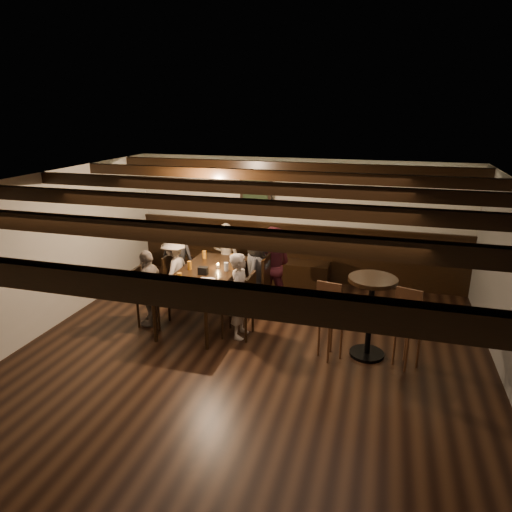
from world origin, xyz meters
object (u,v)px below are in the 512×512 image
(bar_stool_left, at_px, (330,329))
(bar_stool_right, at_px, (407,337))
(person_left_far, at_px, (149,288))
(chair_right_near, at_px, (255,295))
(person_right_far, at_px, (241,296))
(chair_left_near, at_px, (177,288))
(chair_left_far, at_px, (152,307))
(dining_table, at_px, (205,277))
(person_bench_right, at_px, (272,265))
(person_left_near, at_px, (174,270))
(chair_right_far, at_px, (239,317))
(person_bench_centre, at_px, (226,259))
(person_right_near, at_px, (257,273))
(high_top_table, at_px, (371,305))
(person_bench_left, at_px, (177,258))

(bar_stool_left, relative_size, bar_stool_right, 1.00)
(person_left_far, bearing_deg, chair_right_near, 121.46)
(bar_stool_right, bearing_deg, person_right_far, -168.64)
(person_right_far, bearing_deg, chair_left_near, 58.49)
(chair_left_far, distance_m, person_left_far, 0.32)
(dining_table, bearing_deg, person_left_far, -149.04)
(person_bench_right, xyz_separation_m, person_left_near, (-1.65, -0.46, -0.10))
(chair_right_far, relative_size, person_bench_centre, 0.73)
(chair_right_far, distance_m, person_bench_centre, 1.71)
(person_right_near, distance_m, bar_stool_left, 1.82)
(dining_table, height_order, person_left_far, person_left_far)
(chair_left_far, distance_m, person_left_near, 0.95)
(chair_left_near, xyz_separation_m, bar_stool_left, (2.84, -1.17, 0.17))
(chair_left_near, distance_m, bar_stool_right, 4.00)
(chair_right_near, bearing_deg, person_right_far, -178.14)
(chair_right_near, xyz_separation_m, person_bench_centre, (-0.72, 0.60, 0.37))
(person_bench_centre, distance_m, high_top_table, 3.05)
(bar_stool_left, bearing_deg, person_right_near, 149.29)
(chair_left_near, relative_size, person_bench_right, 0.62)
(chair_right_near, relative_size, person_bench_left, 0.75)
(chair_left_far, height_order, person_right_near, person_right_near)
(chair_left_near, distance_m, chair_right_near, 1.44)
(person_bench_left, height_order, person_bench_right, person_bench_right)
(chair_left_near, distance_m, person_left_near, 0.33)
(person_bench_centre, distance_m, person_left_far, 1.68)
(person_bench_right, bearing_deg, person_right_near, 71.57)
(person_bench_left, bearing_deg, dining_table, 135.00)
(dining_table, relative_size, chair_left_near, 2.43)
(dining_table, xyz_separation_m, chair_right_near, (0.72, 0.45, -0.41))
(chair_right_near, bearing_deg, chair_left_near, 90.00)
(chair_right_far, bearing_deg, person_bench_right, -7.56)
(chair_left_near, bearing_deg, bar_stool_right, 73.54)
(person_right_near, bearing_deg, bar_stool_left, -130.84)
(person_right_near, bearing_deg, person_left_far, 120.96)
(chair_right_far, height_order, person_bench_left, person_bench_left)
(person_bench_centre, relative_size, person_bench_right, 0.98)
(chair_right_far, relative_size, person_left_far, 0.81)
(chair_right_far, height_order, person_bench_centre, person_bench_centre)
(chair_right_far, bearing_deg, person_left_far, 90.00)
(person_bench_left, distance_m, person_right_near, 1.71)
(person_right_near, xyz_separation_m, high_top_table, (1.87, -0.97, 0.06))
(person_bench_right, height_order, person_left_far, person_bench_right)
(person_bench_left, relative_size, person_left_near, 1.11)
(chair_left_near, distance_m, high_top_table, 3.51)
(person_bench_right, distance_m, person_right_near, 0.47)
(person_right_near, bearing_deg, bar_stool_right, -115.60)
(chair_right_far, bearing_deg, person_bench_centre, 25.67)
(high_top_table, relative_size, bar_stool_left, 0.99)
(chair_left_near, relative_size, person_left_near, 0.72)
(high_top_table, bearing_deg, person_left_far, 178.95)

